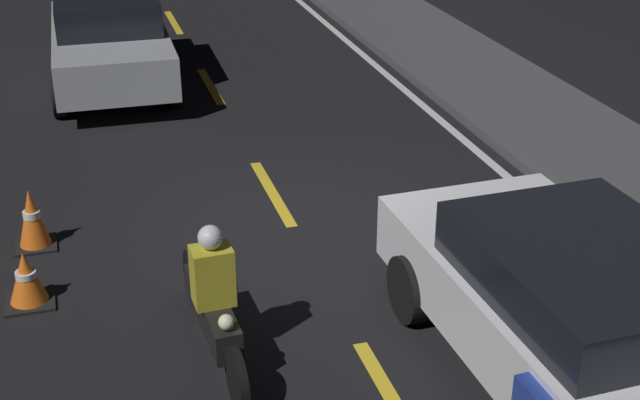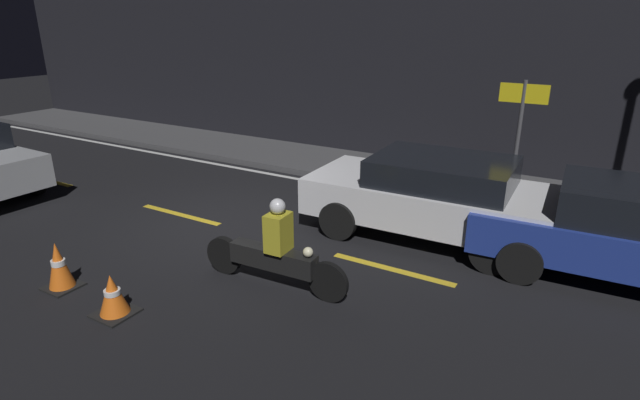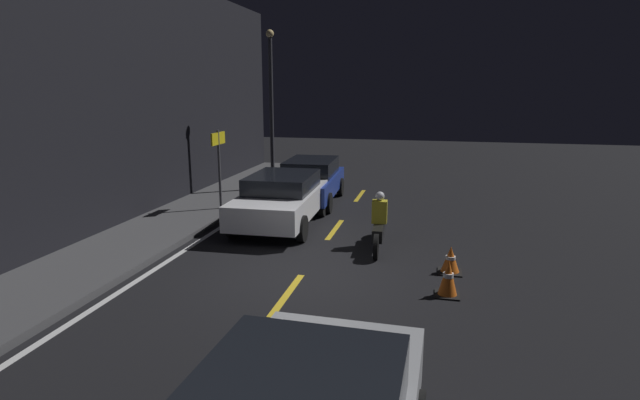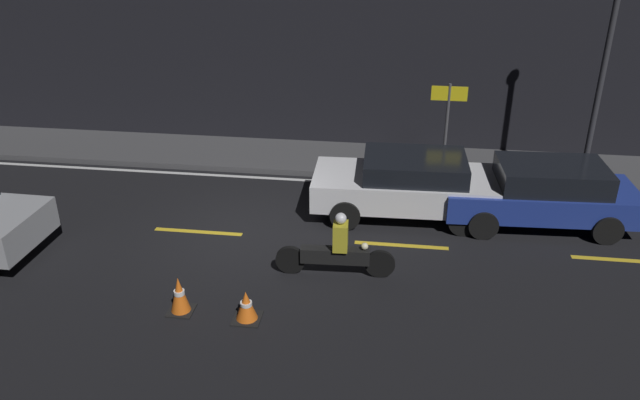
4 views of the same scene
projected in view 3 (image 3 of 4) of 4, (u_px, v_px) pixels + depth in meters
ground_plane at (301, 275)px, 10.31m from camera, size 56.00×56.00×0.00m
raised_curb at (108, 255)px, 11.31m from camera, size 28.00×2.35×0.15m
building_front at (39, 98)px, 10.83m from camera, size 28.00×0.30×7.16m
lane_dash_c at (287, 294)px, 9.36m from camera, size 2.00×0.14×0.01m
lane_dash_d at (335, 229)px, 13.63m from camera, size 2.00×0.14×0.01m
lane_dash_e at (360, 196)px, 17.91m from camera, size 2.00×0.14×0.01m
lane_solid_kerb at (164, 263)px, 11.01m from camera, size 25.20×0.14×0.01m
sedan_white at (281, 198)px, 13.85m from camera, size 4.25×2.11×1.44m
sedan_blue at (310, 180)px, 16.70m from camera, size 4.28×2.01×1.44m
motorcycle at (379, 225)px, 12.01m from camera, size 2.34×0.37×1.36m
traffic_cone_near at (448, 278)px, 9.23m from camera, size 0.46×0.46×0.71m
traffic_cone_mid at (450, 260)px, 10.39m from camera, size 0.50×0.50×0.57m
shop_sign at (219, 154)px, 15.02m from camera, size 0.90×0.08×2.40m
street_lamp at (271, 104)px, 17.80m from camera, size 0.28×0.28×5.76m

